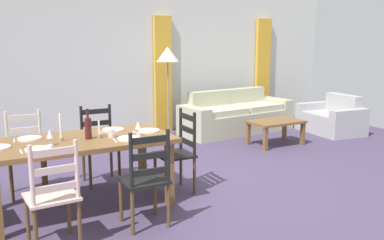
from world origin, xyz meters
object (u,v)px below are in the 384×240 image
at_px(armchair_upholstered, 333,119).
at_px(coffee_cup_primary, 111,133).
at_px(dining_chair_head_east, 178,152).
at_px(wine_glass_near_right, 138,126).
at_px(wine_bottle, 88,128).
at_px(dining_chair_far_right, 99,145).
at_px(couch, 235,117).
at_px(dining_chair_near_right, 146,179).
at_px(dining_chair_near_left, 53,195).
at_px(coffee_table, 276,124).
at_px(standing_lamp, 168,60).
at_px(dining_chair_far_left, 26,153).
at_px(dining_table, 80,147).
at_px(wine_glass_near_left, 50,134).

bearing_deg(armchair_upholstered, coffee_cup_primary, -163.16).
distance_m(dining_chair_head_east, wine_glass_near_right, 0.67).
xyz_separation_m(wine_bottle, wine_glass_near_right, (0.51, -0.12, -0.01)).
bearing_deg(dining_chair_far_right, wine_bottle, -113.66).
height_order(wine_glass_near_right, couch, wine_glass_near_right).
height_order(couch, armchair_upholstered, couch).
distance_m(dining_chair_near_right, coffee_cup_primary, 0.75).
bearing_deg(dining_chair_far_right, couch, 27.16).
relative_size(dining_chair_head_east, coffee_cup_primary, 10.67).
bearing_deg(dining_chair_near_left, wine_glass_near_right, 31.69).
xyz_separation_m(dining_chair_far_right, coffee_table, (3.18, 0.42, -0.12)).
bearing_deg(standing_lamp, couch, -7.83).
relative_size(dining_chair_near_right, wine_glass_near_right, 5.96).
distance_m(coffee_table, standing_lamp, 2.21).
bearing_deg(dining_chair_far_left, armchair_upholstered, 6.58).
bearing_deg(dining_table, coffee_cup_primary, -15.11).
bearing_deg(coffee_table, dining_chair_near_left, -154.36).
height_order(dining_chair_near_left, standing_lamp, standing_lamp).
distance_m(dining_chair_near_right, dining_chair_far_left, 1.73).
height_order(wine_glass_near_left, coffee_table, wine_glass_near_left).
bearing_deg(dining_chair_head_east, dining_chair_far_right, 132.36).
xyz_separation_m(dining_table, wine_bottle, (0.09, -0.03, 0.20)).
height_order(dining_chair_far_left, wine_glass_near_right, dining_chair_far_left).
bearing_deg(wine_glass_near_left, dining_chair_near_right, -40.97).
xyz_separation_m(dining_table, couch, (3.61, 2.37, -0.37)).
xyz_separation_m(dining_table, dining_chair_near_right, (0.42, -0.76, -0.19)).
distance_m(dining_table, dining_chair_far_right, 0.87).
distance_m(wine_glass_near_left, wine_glass_near_right, 0.91).
bearing_deg(dining_chair_near_left, armchair_upholstered, 21.06).
xyz_separation_m(wine_glass_near_left, wine_glass_near_right, (0.91, -0.02, 0.00)).
distance_m(wine_glass_near_left, couch, 4.69).
xyz_separation_m(coffee_cup_primary, couch, (3.29, 2.46, -0.50)).
height_order(dining_chair_far_right, armchair_upholstered, dining_chair_far_right).
bearing_deg(dining_chair_near_right, dining_chair_head_east, 45.15).
distance_m(dining_chair_head_east, coffee_cup_primary, 0.88).
relative_size(dining_chair_near_right, armchair_upholstered, 0.78).
bearing_deg(couch, dining_chair_far_right, -152.84).
height_order(wine_glass_near_right, coffee_cup_primary, wine_glass_near_right).
distance_m(dining_chair_far_right, couch, 3.58).
relative_size(wine_glass_near_left, coffee_table, 0.18).
bearing_deg(coffee_cup_primary, dining_chair_far_right, 82.55).
bearing_deg(coffee_table, wine_bottle, -161.35).
distance_m(wine_glass_near_right, couch, 3.97).
height_order(couch, coffee_table, couch).
height_order(dining_chair_far_left, standing_lamp, standing_lamp).
distance_m(dining_table, wine_bottle, 0.23).
bearing_deg(wine_glass_near_right, armchair_upholstered, 18.43).
relative_size(couch, standing_lamp, 1.43).
xyz_separation_m(wine_glass_near_left, coffee_cup_primary, (0.63, 0.04, -0.07)).
bearing_deg(dining_chair_near_left, dining_chair_far_right, 60.40).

